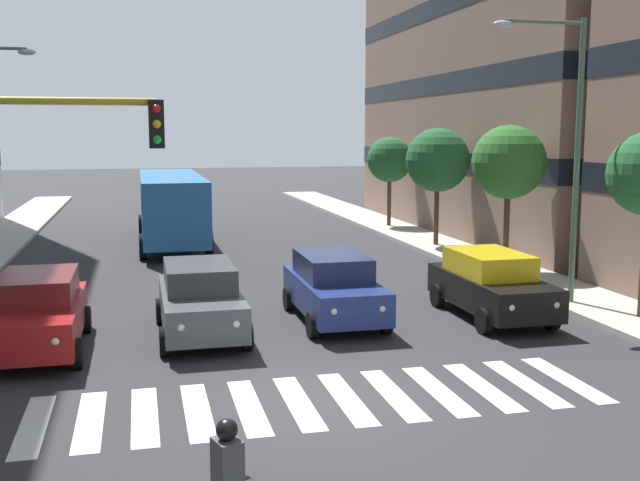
{
  "coord_description": "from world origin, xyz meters",
  "views": [
    {
      "loc": [
        3.12,
        12.67,
        4.83
      ],
      "look_at": [
        -1.12,
        -4.79,
        2.22
      ],
      "focal_mm": 42.09,
      "sensor_mm": 36.0,
      "label": 1
    }
  ],
  "objects": [
    {
      "name": "car_1",
      "position": [
        -1.67,
        -5.57,
        0.89
      ],
      "size": [
        2.02,
        4.44,
        1.72
      ],
      "color": "navy",
      "rests_on": "ground_plane"
    },
    {
      "name": "bus_behind_traffic",
      "position": [
        1.78,
        -19.98,
        1.86
      ],
      "size": [
        2.78,
        10.5,
        3.0
      ],
      "color": "#286BAD",
      "rests_on": "ground_plane"
    },
    {
      "name": "car_0",
      "position": [
        -5.76,
        -4.96,
        0.89
      ],
      "size": [
        2.02,
        4.44,
        1.72
      ],
      "color": "black",
      "rests_on": "ground_plane"
    },
    {
      "name": "street_tree_3",
      "position": [
        -9.13,
        -23.04,
        3.44
      ],
      "size": [
        2.26,
        2.26,
        4.44
      ],
      "color": "#513823",
      "rests_on": "sidewalk_left"
    },
    {
      "name": "street_lamp_left",
      "position": [
        -8.09,
        -5.54,
        4.78
      ],
      "size": [
        2.69,
        0.28,
        7.67
      ],
      "color": "#4C6B56",
      "rests_on": "sidewalk_left"
    },
    {
      "name": "car_2",
      "position": [
        1.78,
        -4.97,
        0.89
      ],
      "size": [
        2.02,
        4.44,
        1.72
      ],
      "color": "#474C51",
      "rests_on": "ground_plane"
    },
    {
      "name": "street_tree_2",
      "position": [
        -8.95,
        -16.44,
        3.66
      ],
      "size": [
        2.65,
        2.65,
        4.85
      ],
      "color": "#513823",
      "rests_on": "sidewalk_left"
    },
    {
      "name": "street_tree_1",
      "position": [
        -8.96,
        -10.31,
        3.81
      ],
      "size": [
        2.48,
        2.48,
        4.92
      ],
      "color": "#513823",
      "rests_on": "sidewalk_left"
    },
    {
      "name": "car_3",
      "position": [
        5.37,
        -4.48,
        0.89
      ],
      "size": [
        2.02,
        4.44,
        1.72
      ],
      "color": "maroon",
      "rests_on": "ground_plane"
    },
    {
      "name": "ground_plane",
      "position": [
        0.0,
        0.0,
        0.0
      ],
      "size": [
        180.0,
        180.0,
        0.0
      ],
      "primitive_type": "plane",
      "color": "#2D2D30"
    },
    {
      "name": "crosswalk_markings",
      "position": [
        -0.0,
        0.0,
        0.0
      ],
      "size": [
        10.35,
        2.8,
        0.01
      ],
      "color": "silver",
      "rests_on": "ground_plane"
    }
  ]
}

